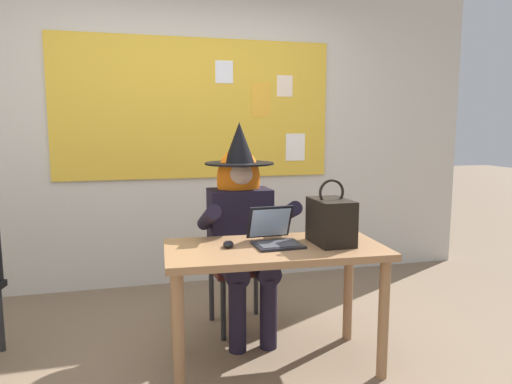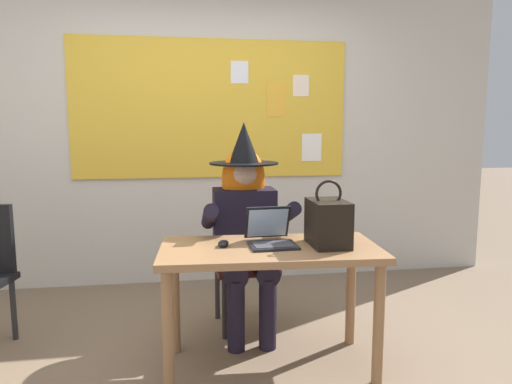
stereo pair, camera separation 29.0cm
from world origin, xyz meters
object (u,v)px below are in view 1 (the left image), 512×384
object	(u,v)px
handbag	(331,221)
desk_main	(275,265)
person_costumed	(242,217)
chair_at_desk	(237,253)
computer_mouse	(228,244)
laptop	(275,236)

from	to	relation	value
handbag	desk_main	bearing A→B (deg)	176.43
person_costumed	handbag	distance (m)	0.70
chair_at_desk	desk_main	bearing A→B (deg)	2.49
chair_at_desk	person_costumed	xyz separation A→B (m)	(0.00, -0.12, 0.29)
computer_mouse	handbag	distance (m)	0.61
desk_main	chair_at_desk	world-z (taller)	chair_at_desk
person_costumed	laptop	xyz separation A→B (m)	(0.08, -0.50, -0.02)
chair_at_desk	laptop	distance (m)	0.68
handbag	laptop	bearing A→B (deg)	167.29
computer_mouse	person_costumed	bearing A→B (deg)	83.65
person_costumed	computer_mouse	bearing A→B (deg)	-20.75
laptop	desk_main	bearing A→B (deg)	-108.55
laptop	handbag	bearing A→B (deg)	-14.94
laptop	handbag	distance (m)	0.34
laptop	handbag	world-z (taller)	handbag
laptop	computer_mouse	distance (m)	0.28
chair_at_desk	computer_mouse	distance (m)	0.69
desk_main	computer_mouse	world-z (taller)	computer_mouse
chair_at_desk	computer_mouse	world-z (taller)	chair_at_desk
person_costumed	laptop	world-z (taller)	person_costumed
desk_main	computer_mouse	xyz separation A→B (m)	(-0.26, 0.05, 0.13)
chair_at_desk	handbag	bearing A→B (deg)	26.72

